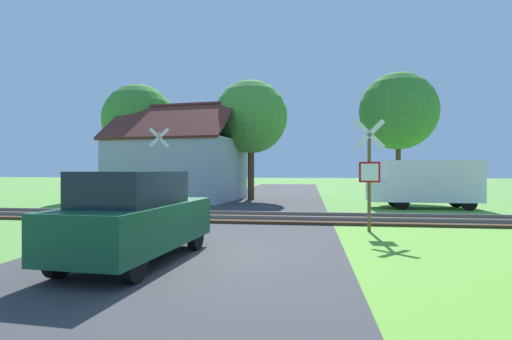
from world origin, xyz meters
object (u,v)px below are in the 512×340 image
tree_center (251,117)px  parked_car (136,217)px  mail_truck (426,182)px  crossing_sign_far (159,163)px  tree_right (398,111)px  tree_left (138,120)px  house (179,167)px  stop_sign_near (369,170)px

tree_center → parked_car: tree_center is taller
mail_truck → crossing_sign_far: bearing=103.8°
tree_right → tree_left: bearing=177.7°
house → tree_center: bearing=20.0°
stop_sign_near → parked_car: bearing=41.6°
crossing_sign_far → parked_car: 9.85m
stop_sign_near → mail_truck: 8.40m
crossing_sign_far → tree_center: tree_center is taller
crossing_sign_far → mail_truck: 12.25m
stop_sign_near → mail_truck: bearing=-115.8°
tree_center → mail_truck: tree_center is taller
parked_car → house: bearing=110.4°
crossing_sign_far → house: bearing=84.1°
tree_right → parked_car: 19.15m
tree_center → mail_truck: bearing=-26.6°
tree_left → tree_center: (7.50, -0.74, -0.02)m
tree_left → tree_center: tree_left is taller
parked_car → crossing_sign_far: bearing=113.4°
stop_sign_near → tree_center: tree_center is taller
tree_left → tree_right: 16.15m
stop_sign_near → tree_right: 13.02m
tree_center → crossing_sign_far: bearing=-112.4°
house → mail_truck: size_ratio=1.60×
stop_sign_near → crossing_sign_far: (-8.23, 4.75, 0.31)m
tree_right → house: bearing=-175.3°
crossing_sign_far → tree_center: bearing=50.6°
stop_sign_near → parked_car: (-5.10, -4.52, -0.90)m
house → tree_center: size_ratio=1.09×
tree_left → parked_car: bearing=-66.1°
house → tree_left: 4.80m
house → tree_right: bearing=11.8°
stop_sign_near → tree_left: (-12.73, 12.74, 3.23)m
tree_right → mail_truck: tree_right is taller
tree_left → tree_center: bearing=-5.7°
stop_sign_near → mail_truck: (3.66, 7.54, -0.56)m
mail_truck → house: bearing=75.7°
tree_left → parked_car: tree_left is taller
house → tree_right: tree_right is taller
tree_center → parked_car: bearing=-89.5°
mail_truck → tree_center: bearing=63.9°
house → mail_truck: (13.12, -3.49, -0.73)m
stop_sign_near → tree_center: size_ratio=0.45×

